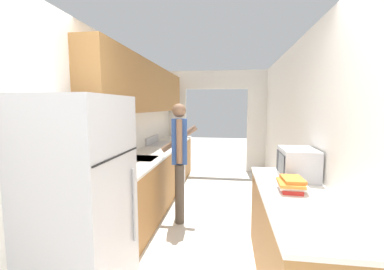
{
  "coord_description": "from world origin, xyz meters",
  "views": [
    {
      "loc": [
        0.32,
        -1.18,
        1.63
      ],
      "look_at": [
        -0.37,
        3.63,
        1.08
      ],
      "focal_mm": 24.0,
      "sensor_mm": 36.0,
      "label": 1
    }
  ],
  "objects_px": {
    "refrigerator": "(81,199)",
    "knife": "(173,140)",
    "range_oven": "(167,165)",
    "book_stack": "(292,184)",
    "microwave": "(298,163)",
    "person": "(179,159)"
  },
  "relations": [
    {
      "from": "refrigerator",
      "to": "knife",
      "type": "distance_m",
      "value": 3.53
    },
    {
      "from": "range_oven",
      "to": "book_stack",
      "type": "xyz_separation_m",
      "value": [
        1.78,
        -2.64,
        0.5
      ]
    },
    {
      "from": "book_stack",
      "to": "knife",
      "type": "distance_m",
      "value": 3.61
    },
    {
      "from": "range_oven",
      "to": "microwave",
      "type": "xyz_separation_m",
      "value": [
        1.93,
        -2.21,
        0.59
      ]
    },
    {
      "from": "range_oven",
      "to": "person",
      "type": "xyz_separation_m",
      "value": [
        0.55,
        -1.44,
        0.44
      ]
    },
    {
      "from": "range_oven",
      "to": "person",
      "type": "bearing_deg",
      "value": -69.26
    },
    {
      "from": "knife",
      "to": "refrigerator",
      "type": "bearing_deg",
      "value": -88.32
    },
    {
      "from": "refrigerator",
      "to": "knife",
      "type": "height_order",
      "value": "refrigerator"
    },
    {
      "from": "range_oven",
      "to": "book_stack",
      "type": "distance_m",
      "value": 3.22
    },
    {
      "from": "microwave",
      "to": "book_stack",
      "type": "xyz_separation_m",
      "value": [
        -0.15,
        -0.43,
        -0.09
      ]
    },
    {
      "from": "refrigerator",
      "to": "book_stack",
      "type": "distance_m",
      "value": 1.8
    },
    {
      "from": "book_stack",
      "to": "knife",
      "type": "height_order",
      "value": "book_stack"
    },
    {
      "from": "refrigerator",
      "to": "microwave",
      "type": "bearing_deg",
      "value": 22.85
    },
    {
      "from": "refrigerator",
      "to": "microwave",
      "type": "relative_size",
      "value": 3.69
    },
    {
      "from": "refrigerator",
      "to": "book_stack",
      "type": "height_order",
      "value": "refrigerator"
    },
    {
      "from": "person",
      "to": "microwave",
      "type": "xyz_separation_m",
      "value": [
        1.38,
        -0.76,
        0.15
      ]
    },
    {
      "from": "person",
      "to": "knife",
      "type": "xyz_separation_m",
      "value": [
        -0.52,
        1.96,
        0.0
      ]
    },
    {
      "from": "refrigerator",
      "to": "person",
      "type": "xyz_separation_m",
      "value": [
        0.52,
        1.57,
        0.04
      ]
    },
    {
      "from": "range_oven",
      "to": "book_stack",
      "type": "bearing_deg",
      "value": -56.04
    },
    {
      "from": "person",
      "to": "microwave",
      "type": "height_order",
      "value": "person"
    },
    {
      "from": "person",
      "to": "knife",
      "type": "relative_size",
      "value": 4.81
    },
    {
      "from": "book_stack",
      "to": "knife",
      "type": "bearing_deg",
      "value": 118.99
    }
  ]
}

